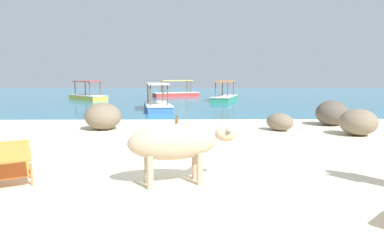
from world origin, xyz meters
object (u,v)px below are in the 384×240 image
Objects in this scene: cow at (176,142)px; boat_blue at (157,104)px; low_bench_table at (183,133)px; bottle at (177,124)px; boat_green at (225,97)px; boat_red at (176,93)px; deck_chair_near at (10,162)px; boat_yellow at (88,96)px.

boat_blue is (-1.25, 11.24, -0.39)m from cow.
low_bench_table is 9.13m from boat_blue.
boat_blue is (-1.20, 9.00, -0.34)m from bottle.
boat_green is 1.00× the size of boat_red.
cow is at bearing -171.30° from boat_green.
low_bench_table is at bearing -10.73° from bottle.
deck_chair_near is 19.05m from boat_yellow.
bottle is (-0.06, 2.23, -0.05)m from cow.
boat_red reaches higher than cow.
cow is 2.22m from low_bench_table.
deck_chair_near is 0.24× the size of boat_green.
bottle is at bearing -172.84° from boat_green.
boat_blue is at bearing -33.83° from deck_chair_near.
cow reaches higher than bottle.
boat_blue is at bearing 64.90° from boat_red.
boat_green is (5.08, 17.22, -0.13)m from deck_chair_near.
deck_chair_near is 0.24× the size of boat_red.
bottle is at bearing 77.47° from cow.
boat_green is (2.74, 14.85, -0.34)m from bottle.
deck_chair_near is at bearing -151.01° from low_bench_table.
boat_red is (-3.34, 4.73, 0.00)m from boat_green.
low_bench_table is 3.41m from deck_chair_near.
boat_blue is at bearing 163.68° from boat_green.
boat_green and boat_blue have the same top height.
low_bench_table is 19.62m from boat_red.
boat_yellow is at bearing 95.92° from cow.
low_bench_table is (0.07, 2.21, -0.25)m from cow.
boat_blue is (-1.33, 9.03, -0.14)m from low_bench_table.
boat_green and boat_yellow have the same top height.
boat_yellow is (-6.76, 16.22, -0.14)m from low_bench_table.
cow is 17.30m from boat_green.
bottle is 0.09× the size of boat_yellow.
low_bench_table is 0.24m from bottle.
boat_yellow reaches higher than cow.
low_bench_table is at bearing 159.69° from boat_yellow.
deck_chair_near is at bearing -134.61° from bottle.
boat_blue is at bearing 97.56° from bottle.
deck_chair_near is at bearing 150.07° from boat_yellow.
boat_red is at bearing -32.61° from deck_chair_near.
boat_blue reaches higher than bottle.
cow is 1.87× the size of deck_chair_near.
cow is 19.60m from boat_yellow.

